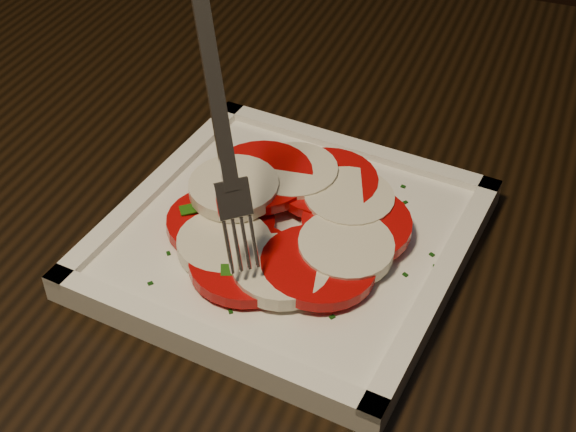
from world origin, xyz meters
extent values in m
cube|color=black|center=(0.26, -0.10, 0.73)|extent=(1.25, 0.87, 0.04)
cylinder|color=black|center=(-0.26, 0.27, 0.35)|extent=(0.06, 0.06, 0.71)
cube|color=black|center=(0.43, 0.53, 0.45)|extent=(0.55, 0.55, 0.04)
cylinder|color=black|center=(0.20, 0.43, 0.21)|extent=(0.04, 0.04, 0.41)
cylinder|color=black|center=(0.53, 0.29, 0.21)|extent=(0.04, 0.04, 0.41)
cylinder|color=black|center=(0.33, 0.76, 0.21)|extent=(0.04, 0.04, 0.41)
cube|color=white|center=(0.33, -0.18, 0.76)|extent=(0.28, 0.28, 0.01)
cylinder|color=#BB0408|center=(0.29, -0.19, 0.77)|extent=(0.08, 0.08, 0.01)
cylinder|color=silver|center=(0.30, -0.21, 0.77)|extent=(0.07, 0.07, 0.01)
cylinder|color=#BB0408|center=(0.32, -0.22, 0.77)|extent=(0.08, 0.08, 0.01)
cylinder|color=silver|center=(0.34, -0.23, 0.77)|extent=(0.07, 0.07, 0.01)
cylinder|color=#BB0408|center=(0.37, -0.21, 0.77)|extent=(0.08, 0.08, 0.01)
cylinder|color=silver|center=(0.38, -0.19, 0.78)|extent=(0.07, 0.07, 0.02)
cylinder|color=#BB0408|center=(0.38, -0.17, 0.78)|extent=(0.08, 0.08, 0.01)
cylinder|color=silver|center=(0.37, -0.15, 0.78)|extent=(0.07, 0.07, 0.01)
cylinder|color=#BB0408|center=(0.35, -0.13, 0.78)|extent=(0.08, 0.08, 0.01)
cylinder|color=silver|center=(0.32, -0.13, 0.78)|extent=(0.07, 0.07, 0.01)
cylinder|color=#BB0408|center=(0.30, -0.14, 0.78)|extent=(0.08, 0.08, 0.01)
cylinder|color=silver|center=(0.29, -0.16, 0.78)|extent=(0.07, 0.07, 0.01)
cube|color=#1F550E|center=(0.27, -0.18, 0.78)|extent=(0.03, 0.03, 0.00)
cube|color=#1F550E|center=(0.29, -0.19, 0.78)|extent=(0.03, 0.02, 0.00)
cube|color=#1F550E|center=(0.32, -0.13, 0.78)|extent=(0.02, 0.03, 0.00)
cube|color=#1F550E|center=(0.30, -0.15, 0.78)|extent=(0.03, 0.01, 0.00)
cube|color=#1F550E|center=(0.29, -0.17, 0.78)|extent=(0.04, 0.03, 0.00)
cube|color=#1F550E|center=(0.34, -0.13, 0.78)|extent=(0.03, 0.02, 0.00)
cube|color=#1F550E|center=(0.32, -0.23, 0.78)|extent=(0.04, 0.02, 0.00)
cube|color=#0D3509|center=(0.39, -0.11, 0.77)|extent=(0.00, 0.00, 0.00)
cube|color=#0D3509|center=(0.32, -0.10, 0.77)|extent=(0.00, 0.00, 0.00)
cube|color=#0D3509|center=(0.27, -0.23, 0.77)|extent=(0.00, 0.00, 0.00)
cube|color=#0D3509|center=(0.26, -0.12, 0.77)|extent=(0.00, 0.00, 0.00)
cube|color=#0D3509|center=(0.44, -0.18, 0.77)|extent=(0.00, 0.00, 0.00)
cube|color=#0D3509|center=(0.26, -0.16, 0.77)|extent=(0.00, 0.00, 0.00)
cube|color=#0D3509|center=(0.40, -0.10, 0.77)|extent=(0.00, 0.00, 0.00)
cube|color=#0D3509|center=(0.41, -0.12, 0.77)|extent=(0.00, 0.00, 0.00)
cube|color=#0D3509|center=(0.32, -0.26, 0.77)|extent=(0.00, 0.00, 0.00)
cube|color=#0D3509|center=(0.26, -0.19, 0.77)|extent=(0.00, 0.00, 0.00)
cube|color=#0D3509|center=(0.26, -0.23, 0.77)|extent=(0.00, 0.00, 0.00)
cube|color=#0D3509|center=(0.26, -0.15, 0.77)|extent=(0.00, 0.00, 0.00)
cube|color=#0D3509|center=(0.37, -0.09, 0.77)|extent=(0.00, 0.00, 0.00)
cube|color=#0D3509|center=(0.42, -0.20, 0.77)|extent=(0.00, 0.00, 0.00)
cube|color=#0D3509|center=(0.26, -0.26, 0.77)|extent=(0.00, 0.00, 0.00)
cube|color=#0D3509|center=(0.40, -0.22, 0.77)|extent=(0.00, 0.00, 0.00)
cube|color=#0D3509|center=(0.39, -0.25, 0.77)|extent=(0.00, 0.00, 0.00)
cube|color=#0D3509|center=(0.34, -0.10, 0.77)|extent=(0.00, 0.00, 0.00)
cube|color=#0D3509|center=(0.44, -0.17, 0.77)|extent=(0.00, 0.00, 0.00)
camera|label=1|loc=(0.46, -0.58, 1.14)|focal=50.00mm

